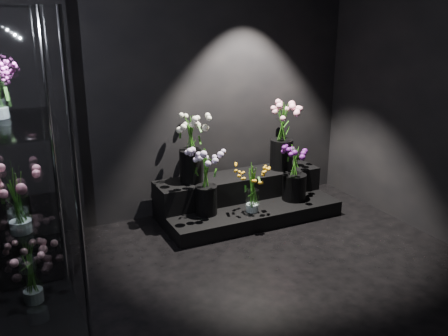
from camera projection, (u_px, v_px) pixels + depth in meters
floor at (275, 302)px, 3.84m from camera, size 4.00×4.00×0.00m
wall_back at (177, 85)px, 5.12m from camera, size 4.00×0.00×4.00m
display_riser at (244, 199)px, 5.42m from camera, size 1.87×0.83×0.42m
display_case at (19, 186)px, 3.15m from camera, size 0.59×0.99×2.18m
bouquet_orange_bells at (253, 188)px, 5.05m from camera, size 0.32×0.32×0.50m
bouquet_lilac at (206, 176)px, 4.95m from camera, size 0.44×0.44×0.68m
bouquet_purple at (295, 171)px, 5.35m from camera, size 0.37×0.37×0.61m
bouquet_cream_roses at (191, 143)px, 5.11m from camera, size 0.48×0.48×0.71m
bouquet_pink_roses at (282, 131)px, 5.51m from camera, size 0.47×0.47×0.76m
bouquet_case_pink at (17, 200)px, 2.99m from camera, size 0.40×0.40×0.40m
bouquet_case_base_pink at (30, 271)px, 3.59m from camera, size 0.40×0.40×0.48m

